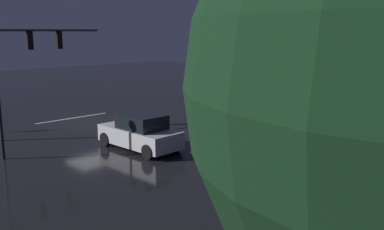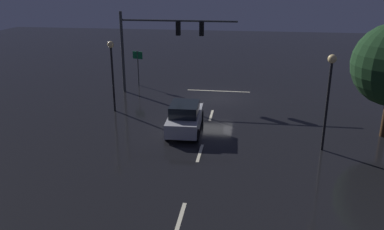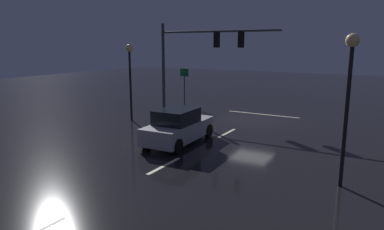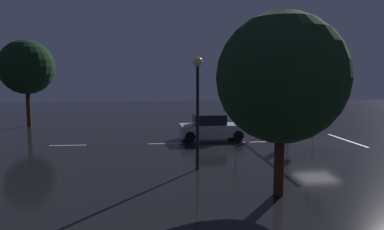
{
  "view_description": "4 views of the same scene",
  "coord_description": "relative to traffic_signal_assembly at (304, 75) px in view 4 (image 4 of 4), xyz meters",
  "views": [
    {
      "loc": [
        13.0,
        22.44,
        5.5
      ],
      "look_at": [
        -0.69,
        8.37,
        1.59
      ],
      "focal_mm": 39.2,
      "sensor_mm": 36.0,
      "label": 1
    },
    {
      "loc": [
        -2.3,
        28.79,
        8.66
      ],
      "look_at": [
        0.67,
        8.26,
        1.46
      ],
      "focal_mm": 37.37,
      "sensor_mm": 36.0,
      "label": 2
    },
    {
      "loc": [
        -7.54,
        20.91,
        4.74
      ],
      "look_at": [
        0.1,
        7.6,
        1.63
      ],
      "focal_mm": 32.76,
      "sensor_mm": 36.0,
      "label": 3
    },
    {
      "loc": [
        -21.9,
        10.44,
        4.18
      ],
      "look_at": [
        -1.01,
        8.41,
        1.91
      ],
      "focal_mm": 32.81,
      "sensor_mm": 36.0,
      "label": 4
    }
  ],
  "objects": [
    {
      "name": "lane_dash_mid",
      "position": [
        -4.45,
        10.83,
        -4.38
      ],
      "size": [
        0.16,
        2.2,
        0.01
      ],
      "primitive_type": "cube",
      "rotation": [
        0.0,
        0.0,
        1.57
      ],
      "color": "beige",
      "rests_on": "ground_plane"
    },
    {
      "name": "ground_plane",
      "position": [
        -4.45,
        0.83,
        -4.39
      ],
      "size": [
        80.0,
        80.0,
        0.0
      ],
      "primitive_type": "plane",
      "color": "black"
    },
    {
      "name": "tree_right_near",
      "position": [
        4.48,
        22.23,
        0.62
      ],
      "size": [
        4.54,
        4.54,
        7.29
      ],
      "color": "#382314",
      "rests_on": "ground_plane"
    },
    {
      "name": "lane_dash_far",
      "position": [
        -4.45,
        4.83,
        -4.38
      ],
      "size": [
        0.16,
        2.2,
        0.01
      ],
      "primitive_type": "cube",
      "rotation": [
        0.0,
        0.0,
        1.57
      ],
      "color": "beige",
      "rests_on": "ground_plane"
    },
    {
      "name": "route_sign",
      "position": [
        2.35,
        -2.01,
        -2.29
      ],
      "size": [
        0.88,
        0.32,
        2.9
      ],
      "color": "#383A3D",
      "rests_on": "ground_plane"
    },
    {
      "name": "stop_bar",
      "position": [
        -4.45,
        -1.19,
        -4.38
      ],
      "size": [
        5.0,
        0.16,
        0.01
      ],
      "primitive_type": "cube",
      "color": "beige",
      "rests_on": "ground_plane"
    },
    {
      "name": "street_lamp_left_kerb",
      "position": [
        -10.78,
        9.51,
        -0.83
      ],
      "size": [
        0.44,
        0.44,
        5.08
      ],
      "color": "black",
      "rests_on": "ground_plane"
    },
    {
      "name": "lane_dash_near",
      "position": [
        -4.45,
        16.83,
        -4.38
      ],
      "size": [
        0.16,
        2.2,
        0.01
      ],
      "primitive_type": "cube",
      "rotation": [
        0.0,
        0.0,
        1.57
      ],
      "color": "beige",
      "rests_on": "ground_plane"
    },
    {
      "name": "tree_left_near",
      "position": [
        -14.55,
        7.03,
        -0.23
      ],
      "size": [
        4.54,
        4.54,
        6.43
      ],
      "color": "#382314",
      "rests_on": "ground_plane"
    },
    {
      "name": "street_lamp_right_kerb",
      "position": [
        2.15,
        4.81,
        -1.04
      ],
      "size": [
        0.44,
        0.44,
        4.73
      ],
      "color": "black",
      "rests_on": "ground_plane"
    },
    {
      "name": "car_approaching",
      "position": [
        -3.16,
        7.7,
        -3.59
      ],
      "size": [
        2.04,
        4.42,
        1.7
      ],
      "color": "#B7B7BC",
      "rests_on": "ground_plane"
    },
    {
      "name": "traffic_signal_assembly",
      "position": [
        0.0,
        0.0,
        0.0
      ],
      "size": [
        8.88,
        0.47,
        6.23
      ],
      "color": "#383A3D",
      "rests_on": "ground_plane"
    }
  ]
}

